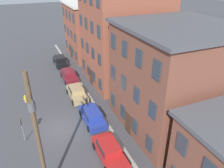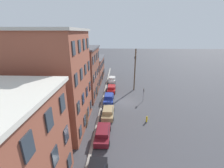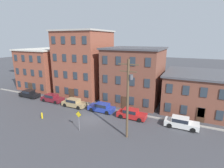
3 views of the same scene
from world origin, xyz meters
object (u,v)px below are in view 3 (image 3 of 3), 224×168
at_px(caution_sign, 79,118).
at_px(fire_hydrant, 42,115).
at_px(car_tan, 74,103).
at_px(car_white, 181,122).
at_px(utility_pole, 128,95).
at_px(car_red, 131,113).
at_px(car_black, 29,94).
at_px(car_blue, 102,107).
at_px(car_maroon, 52,98).

bearing_deg(caution_sign, fire_hydrant, 175.55).
bearing_deg(fire_hydrant, caution_sign, -4.45).
distance_m(car_tan, car_white, 17.81).
height_order(caution_sign, utility_pole, utility_pole).
distance_m(car_red, caution_sign, 8.24).
xyz_separation_m(car_red, caution_sign, (-4.92, -6.52, 1.08)).
relative_size(caution_sign, utility_pole, 0.29).
bearing_deg(utility_pole, caution_sign, -169.01).
height_order(car_black, car_blue, same).
xyz_separation_m(car_tan, car_blue, (5.49, 0.21, 0.00)).
xyz_separation_m(car_tan, car_white, (17.81, 0.09, 0.00)).
bearing_deg(car_blue, car_white, -0.58).
bearing_deg(car_tan, car_red, -0.32).
relative_size(car_black, car_white, 1.00).
distance_m(car_maroon, caution_sign, 13.20).
bearing_deg(fire_hydrant, car_white, 17.62).
xyz_separation_m(car_tan, utility_pole, (12.07, -5.36, 4.62)).
distance_m(car_blue, car_red, 5.27).
distance_m(car_white, utility_pole, 9.17).
bearing_deg(car_tan, car_white, 0.29).
bearing_deg(car_tan, car_blue, 2.22).
xyz_separation_m(car_black, utility_pole, (23.68, -5.66, 4.62)).
relative_size(car_red, caution_sign, 1.60).
bearing_deg(car_maroon, utility_pole, -18.00).
height_order(car_black, utility_pole, utility_pole).
relative_size(car_maroon, car_blue, 1.00).
relative_size(car_black, caution_sign, 1.60).
bearing_deg(car_blue, utility_pole, -40.31).
xyz_separation_m(utility_pole, fire_hydrant, (-13.46, -0.65, -4.89)).
xyz_separation_m(car_maroon, utility_pole, (17.45, -5.67, 4.62)).
xyz_separation_m(car_red, fire_hydrant, (-12.15, -5.95, -0.27)).
xyz_separation_m(car_white, utility_pole, (-5.74, -5.45, 4.62)).
relative_size(car_red, utility_pole, 0.46).
height_order(car_black, car_white, same).
bearing_deg(utility_pole, car_blue, 139.69).
bearing_deg(car_blue, caution_sign, -87.10).
xyz_separation_m(car_red, car_white, (7.05, 0.15, 0.00)).
height_order(car_tan, utility_pole, utility_pole).
height_order(car_tan, car_white, same).
height_order(car_red, caution_sign, caution_sign).
bearing_deg(car_maroon, caution_sign, -31.52).
relative_size(car_black, car_red, 1.00).
bearing_deg(car_maroon, car_tan, -3.25).
relative_size(car_tan, caution_sign, 1.60).
height_order(car_blue, fire_hydrant, car_blue).
distance_m(car_red, car_white, 7.05).
bearing_deg(caution_sign, car_black, 158.51).
height_order(car_white, fire_hydrant, car_white).
bearing_deg(car_white, car_black, 179.59).
height_order(car_blue, car_white, same).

